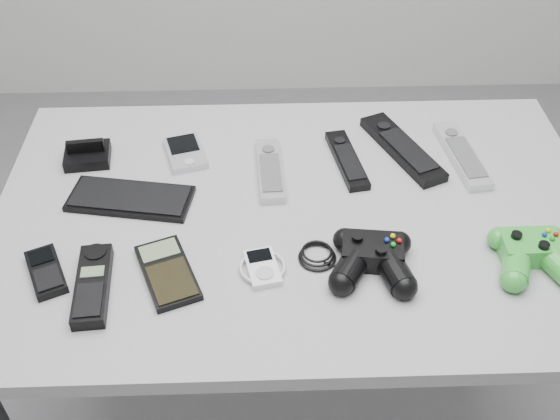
{
  "coord_description": "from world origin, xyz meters",
  "views": [
    {
      "loc": [
        -0.1,
        -0.89,
        1.62
      ],
      "look_at": [
        -0.07,
        0.02,
        0.8
      ],
      "focal_mm": 42.0,
      "sensor_mm": 36.0,
      "label": 1
    }
  ],
  "objects_px": {
    "remote_silver_b": "(462,154)",
    "controller_black": "(372,257)",
    "desk": "(298,236)",
    "remote_black_b": "(402,148)",
    "pda_keyboard": "(130,198)",
    "calculator": "(168,272)",
    "mp3_player": "(262,267)",
    "remote_black_a": "(347,159)",
    "remote_silver_a": "(270,170)",
    "cordless_handset": "(93,285)",
    "mobile_phone": "(46,271)",
    "controller_green": "(533,252)",
    "pda": "(185,152)"
  },
  "relations": [
    {
      "from": "mobile_phone",
      "to": "controller_green",
      "type": "distance_m",
      "value": 0.84
    },
    {
      "from": "remote_black_b",
      "to": "controller_green",
      "type": "distance_m",
      "value": 0.37
    },
    {
      "from": "remote_silver_b",
      "to": "controller_black",
      "type": "distance_m",
      "value": 0.38
    },
    {
      "from": "remote_black_b",
      "to": "calculator",
      "type": "distance_m",
      "value": 0.57
    },
    {
      "from": "mp3_player",
      "to": "controller_black",
      "type": "distance_m",
      "value": 0.19
    },
    {
      "from": "remote_silver_a",
      "to": "remote_black_b",
      "type": "relative_size",
      "value": 0.78
    },
    {
      "from": "pda_keyboard",
      "to": "remote_black_b",
      "type": "bearing_deg",
      "value": 24.03
    },
    {
      "from": "pda_keyboard",
      "to": "mp3_player",
      "type": "xyz_separation_m",
      "value": [
        0.25,
        -0.19,
        0.0
      ]
    },
    {
      "from": "mobile_phone",
      "to": "cordless_handset",
      "type": "xyz_separation_m",
      "value": [
        0.09,
        -0.04,
        0.0
      ]
    },
    {
      "from": "remote_silver_b",
      "to": "calculator",
      "type": "height_order",
      "value": "remote_silver_b"
    },
    {
      "from": "remote_black_b",
      "to": "mobile_phone",
      "type": "bearing_deg",
      "value": -177.32
    },
    {
      "from": "desk",
      "to": "pda",
      "type": "height_order",
      "value": "pda"
    },
    {
      "from": "desk",
      "to": "remote_black_a",
      "type": "bearing_deg",
      "value": 53.26
    },
    {
      "from": "pda_keyboard",
      "to": "remote_silver_b",
      "type": "xyz_separation_m",
      "value": [
        0.67,
        0.11,
        0.0
      ]
    },
    {
      "from": "desk",
      "to": "remote_black_b",
      "type": "relative_size",
      "value": 4.7
    },
    {
      "from": "pda_keyboard",
      "to": "remote_silver_b",
      "type": "relative_size",
      "value": 1.07
    },
    {
      "from": "mobile_phone",
      "to": "cordless_handset",
      "type": "distance_m",
      "value": 0.09
    },
    {
      "from": "remote_silver_a",
      "to": "pda_keyboard",
      "type": "bearing_deg",
      "value": -167.14
    },
    {
      "from": "pda_keyboard",
      "to": "remote_silver_a",
      "type": "relative_size",
      "value": 1.22
    },
    {
      "from": "controller_green",
      "to": "pda",
      "type": "bearing_deg",
      "value": 151.45
    },
    {
      "from": "remote_silver_b",
      "to": "controller_green",
      "type": "distance_m",
      "value": 0.31
    },
    {
      "from": "calculator",
      "to": "pda_keyboard",
      "type": "bearing_deg",
      "value": 93.42
    },
    {
      "from": "calculator",
      "to": "mp3_player",
      "type": "relative_size",
      "value": 1.81
    },
    {
      "from": "cordless_handset",
      "to": "controller_black",
      "type": "bearing_deg",
      "value": 0.06
    },
    {
      "from": "remote_black_b",
      "to": "cordless_handset",
      "type": "distance_m",
      "value": 0.69
    },
    {
      "from": "remote_silver_a",
      "to": "controller_black",
      "type": "distance_m",
      "value": 0.32
    },
    {
      "from": "remote_black_a",
      "to": "cordless_handset",
      "type": "bearing_deg",
      "value": -154.33
    },
    {
      "from": "remote_black_a",
      "to": "cordless_handset",
      "type": "distance_m",
      "value": 0.57
    },
    {
      "from": "remote_silver_b",
      "to": "remote_black_a",
      "type": "bearing_deg",
      "value": 174.68
    },
    {
      "from": "remote_black_b",
      "to": "mp3_player",
      "type": "height_order",
      "value": "remote_black_b"
    },
    {
      "from": "remote_silver_a",
      "to": "controller_green",
      "type": "relative_size",
      "value": 1.26
    },
    {
      "from": "remote_black_b",
      "to": "controller_green",
      "type": "xyz_separation_m",
      "value": [
        0.17,
        -0.33,
        0.01
      ]
    },
    {
      "from": "remote_black_a",
      "to": "cordless_handset",
      "type": "height_order",
      "value": "cordless_handset"
    },
    {
      "from": "pda",
      "to": "mobile_phone",
      "type": "height_order",
      "value": "mobile_phone"
    },
    {
      "from": "pda_keyboard",
      "to": "remote_silver_b",
      "type": "height_order",
      "value": "remote_silver_b"
    },
    {
      "from": "remote_silver_a",
      "to": "cordless_handset",
      "type": "relative_size",
      "value": 1.13
    },
    {
      "from": "remote_black_b",
      "to": "remote_silver_b",
      "type": "bearing_deg",
      "value": -35.37
    },
    {
      "from": "desk",
      "to": "remote_silver_b",
      "type": "xyz_separation_m",
      "value": [
        0.35,
        0.15,
        0.08
      ]
    },
    {
      "from": "remote_silver_a",
      "to": "remote_black_a",
      "type": "bearing_deg",
      "value": 8.05
    },
    {
      "from": "remote_black_a",
      "to": "remote_black_b",
      "type": "bearing_deg",
      "value": 5.25
    },
    {
      "from": "pda",
      "to": "mp3_player",
      "type": "xyz_separation_m",
      "value": [
        0.16,
        -0.33,
        -0.0
      ]
    },
    {
      "from": "remote_black_a",
      "to": "remote_silver_b",
      "type": "xyz_separation_m",
      "value": [
        0.24,
        0.01,
        0.0
      ]
    },
    {
      "from": "calculator",
      "to": "controller_black",
      "type": "relative_size",
      "value": 0.62
    },
    {
      "from": "calculator",
      "to": "mp3_player",
      "type": "bearing_deg",
      "value": -19.16
    },
    {
      "from": "calculator",
      "to": "controller_green",
      "type": "relative_size",
      "value": 1.01
    },
    {
      "from": "remote_silver_a",
      "to": "mp3_player",
      "type": "xyz_separation_m",
      "value": [
        -0.02,
        -0.27,
        -0.0
      ]
    },
    {
      "from": "pda",
      "to": "mp3_player",
      "type": "relative_size",
      "value": 1.33
    },
    {
      "from": "pda_keyboard",
      "to": "mobile_phone",
      "type": "bearing_deg",
      "value": -111.75
    },
    {
      "from": "remote_black_a",
      "to": "controller_green",
      "type": "relative_size",
      "value": 1.23
    },
    {
      "from": "remote_silver_b",
      "to": "controller_green",
      "type": "height_order",
      "value": "controller_green"
    }
  ]
}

